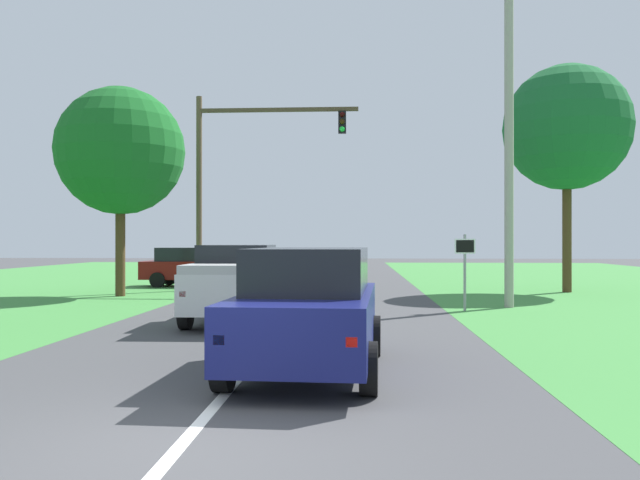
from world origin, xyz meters
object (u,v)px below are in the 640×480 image
object	(u,v)px
red_suv_near	(309,307)
traffic_light	(238,164)
crossing_suv_far	(193,266)
oak_tree_right	(567,128)
keep_moving_sign	(465,262)
pickup_truck_lead	(238,282)
extra_tree_1	(120,151)
utility_pole_right	(509,153)

from	to	relation	value
red_suv_near	traffic_light	size ratio (longest dim) A/B	0.61
crossing_suv_far	oak_tree_right	bearing A→B (deg)	-8.80
red_suv_near	crossing_suv_far	distance (m)	19.91
red_suv_near	traffic_light	xyz separation A→B (m)	(-4.22, 16.47, 4.27)
crossing_suv_far	traffic_light	bearing A→B (deg)	-42.48
keep_moving_sign	crossing_suv_far	bearing A→B (deg)	137.48
pickup_truck_lead	extra_tree_1	xyz separation A→B (m)	(-5.82, 7.32, 4.41)
traffic_light	utility_pole_right	world-z (taller)	utility_pole_right
traffic_light	red_suv_near	bearing A→B (deg)	-75.63
keep_moving_sign	extra_tree_1	size ratio (longest dim) A/B	0.29
crossing_suv_far	extra_tree_1	bearing A→B (deg)	-104.62
traffic_light	extra_tree_1	size ratio (longest dim) A/B	1.04
red_suv_near	utility_pole_right	size ratio (longest dim) A/B	0.51
crossing_suv_far	utility_pole_right	world-z (taller)	utility_pole_right
red_suv_near	utility_pole_right	bearing A→B (deg)	61.68
pickup_truck_lead	crossing_suv_far	world-z (taller)	pickup_truck_lead
traffic_light	oak_tree_right	bearing A→B (deg)	-0.78
keep_moving_sign	extra_tree_1	xyz separation A→B (m)	(-12.01, 4.41, 3.96)
red_suv_near	utility_pole_right	xyz separation A→B (m)	(5.45, 10.11, 3.76)
traffic_light	crossing_suv_far	bearing A→B (deg)	137.52
pickup_truck_lead	oak_tree_right	xyz separation A→B (m)	(11.44, 10.20, 5.61)
traffic_light	crossing_suv_far	xyz separation A→B (m)	(-2.48, 2.27, -4.36)
keep_moving_sign	extra_tree_1	distance (m)	13.39
keep_moving_sign	red_suv_near	bearing A→B (deg)	-113.48
keep_moving_sign	oak_tree_right	size ratio (longest dim) A/B	0.25
traffic_light	keep_moving_sign	size ratio (longest dim) A/B	3.60
red_suv_near	pickup_truck_lead	xyz separation A→B (m)	(-2.28, 6.09, -0.01)
utility_pole_right	extra_tree_1	distance (m)	13.96
oak_tree_right	pickup_truck_lead	bearing A→B (deg)	-138.30
keep_moving_sign	crossing_suv_far	xyz separation A→B (m)	(-10.62, 9.74, -0.53)
oak_tree_right	red_suv_near	bearing A→B (deg)	-119.36
red_suv_near	crossing_suv_far	bearing A→B (deg)	109.68
keep_moving_sign	utility_pole_right	xyz separation A→B (m)	(1.53, 1.10, 3.33)
keep_moving_sign	crossing_suv_far	world-z (taller)	keep_moving_sign
traffic_light	oak_tree_right	xyz separation A→B (m)	(13.39, -0.18, 1.33)
utility_pole_right	keep_moving_sign	bearing A→B (deg)	-144.37
extra_tree_1	oak_tree_right	bearing A→B (deg)	9.44
traffic_light	keep_moving_sign	distance (m)	11.68
pickup_truck_lead	utility_pole_right	xyz separation A→B (m)	(7.72, 4.01, 3.77)
oak_tree_right	crossing_suv_far	bearing A→B (deg)	171.20
pickup_truck_lead	traffic_light	bearing A→B (deg)	100.61
red_suv_near	extra_tree_1	xyz separation A→B (m)	(-8.09, 13.42, 4.40)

